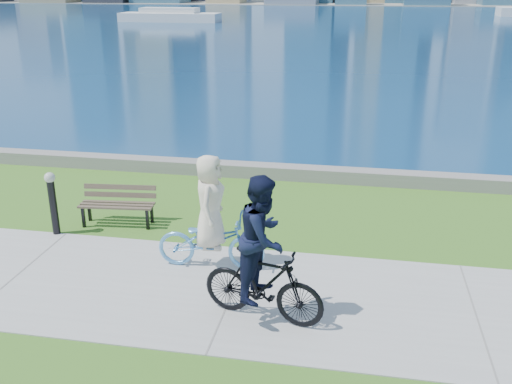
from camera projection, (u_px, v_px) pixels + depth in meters
ground at (232, 294)px, 9.79m from camera, size 320.00×320.00×0.00m
concrete_path at (232, 293)px, 9.78m from camera, size 80.00×3.50×0.02m
seawall at (282, 172)px, 15.44m from camera, size 90.00×0.50×0.35m
bay_water at (350, 20)px, 76.12m from camera, size 320.00×131.00×0.01m
far_shore at (357, 3)px, 129.53m from camera, size 320.00×30.00×0.12m
ferry_near at (170, 16)px, 72.26m from camera, size 12.67×3.62×1.72m
park_bench at (118, 202)px, 12.45m from camera, size 1.66×0.71×0.84m
bollard_lamp at (53, 199)px, 11.82m from camera, size 0.22×0.22×1.38m
cyclist_woman at (211, 227)px, 10.40m from camera, size 0.80×2.04×2.18m
cyclist_man at (263, 262)px, 8.71m from camera, size 0.99×2.06×2.39m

